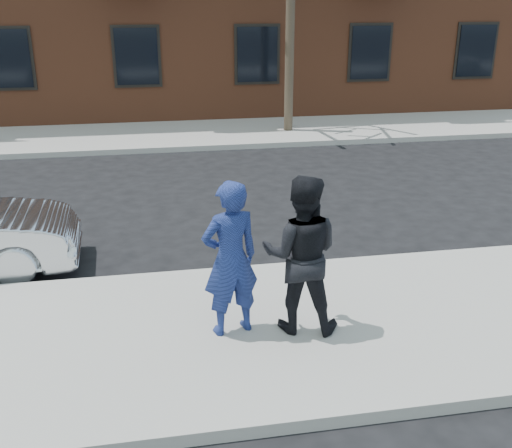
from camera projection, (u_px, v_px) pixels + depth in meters
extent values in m
plane|color=black|center=(135.00, 340.00, 7.41)|extent=(100.00, 100.00, 0.00)
cube|color=gray|center=(135.00, 346.00, 7.15)|extent=(50.00, 3.50, 0.15)
cube|color=#999691|center=(136.00, 280.00, 8.81)|extent=(50.00, 0.10, 0.15)
cube|color=gray|center=(138.00, 136.00, 17.72)|extent=(50.00, 3.50, 0.15)
cube|color=#999691|center=(138.00, 151.00, 16.06)|extent=(50.00, 0.10, 0.15)
cube|color=black|center=(257.00, 55.00, 19.15)|extent=(1.30, 0.06, 1.70)
cube|color=black|center=(476.00, 51.00, 20.41)|extent=(1.30, 0.06, 1.70)
cylinder|color=#32271D|center=(289.00, 59.00, 17.45)|extent=(0.26, 0.26, 4.20)
imported|color=navy|center=(230.00, 259.00, 7.00)|extent=(0.80, 0.63, 1.92)
cube|color=black|center=(219.00, 226.00, 7.04)|extent=(0.10, 0.14, 0.08)
imported|color=black|center=(301.00, 255.00, 7.08)|extent=(1.12, 0.97, 1.95)
cube|color=black|center=(289.00, 235.00, 7.20)|extent=(0.08, 0.14, 0.06)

